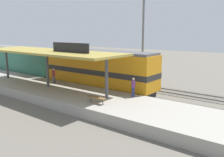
{
  "coord_description": "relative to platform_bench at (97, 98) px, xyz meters",
  "views": [
    {
      "loc": [
        -20.33,
        -20.87,
        6.6
      ],
      "look_at": [
        -1.38,
        -6.06,
        2.0
      ],
      "focal_mm": 39.23,
      "sensor_mm": 36.0,
      "label": 1
    }
  ],
  "objects": [
    {
      "name": "track_near",
      "position": [
        6.0,
        8.1,
        -1.31
      ],
      "size": [
        3.2,
        110.0,
        0.16
      ],
      "color": "#565249",
      "rests_on": "ground"
    },
    {
      "name": "person_walking",
      "position": [
        2.88,
        8.97,
        0.51
      ],
      "size": [
        0.34,
        0.34,
        1.71
      ],
      "color": "#4C4C51",
      "rests_on": "platform"
    },
    {
      "name": "platform_bench",
      "position": [
        0.0,
        0.0,
        0.0
      ],
      "size": [
        0.44,
        1.7,
        0.5
      ],
      "color": "#333338",
      "rests_on": "platform"
    },
    {
      "name": "locomotive",
      "position": [
        6.0,
        5.24,
        1.07
      ],
      "size": [
        2.93,
        14.43,
        4.44
      ],
      "color": "#28282D",
      "rests_on": "track_near"
    },
    {
      "name": "light_mast",
      "position": [
        13.8,
        4.04,
        7.05
      ],
      "size": [
        1.1,
        1.1,
        11.7
      ],
      "color": "slate",
      "rests_on": "ground"
    },
    {
      "name": "station_canopy",
      "position": [
        1.4,
        8.01,
        3.19
      ],
      "size": [
        5.2,
        18.0,
        4.7
      ],
      "color": "#47474C",
      "rests_on": "platform"
    },
    {
      "name": "platform",
      "position": [
        1.4,
        8.1,
        -0.89
      ],
      "size": [
        6.0,
        44.0,
        0.9
      ],
      "primitive_type": "cube",
      "color": "#9E998E",
      "rests_on": "ground"
    },
    {
      "name": "person_waiting",
      "position": [
        3.47,
        -1.26,
        0.51
      ],
      "size": [
        0.34,
        0.34,
        1.71
      ],
      "color": "navy",
      "rests_on": "platform"
    },
    {
      "name": "passenger_carriage_front",
      "position": [
        6.0,
        23.24,
        0.97
      ],
      "size": [
        2.9,
        20.0,
        4.24
      ],
      "color": "#28282D",
      "rests_on": "track_near"
    },
    {
      "name": "ground_plane",
      "position": [
        8.0,
        8.1,
        -1.34
      ],
      "size": [
        120.0,
        120.0,
        0.0
      ],
      "primitive_type": "plane",
      "color": "#666056"
    },
    {
      "name": "track_far",
      "position": [
        10.6,
        8.1,
        -1.31
      ],
      "size": [
        3.2,
        110.0,
        0.16
      ],
      "color": "#565249",
      "rests_on": "ground"
    }
  ]
}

